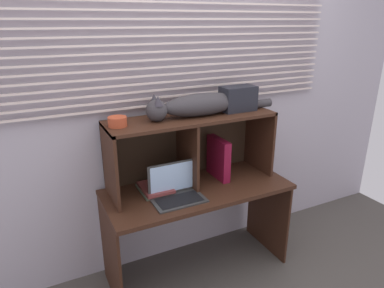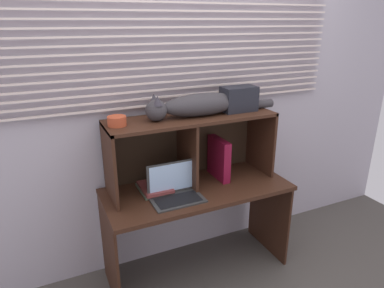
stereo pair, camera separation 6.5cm
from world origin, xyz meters
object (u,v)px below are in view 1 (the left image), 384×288
object	(u,v)px
cat	(198,105)
binder_upright	(218,158)
laptop	(176,191)
storage_box	(238,99)
small_basket	(117,122)
book_stack	(155,188)

from	to	relation	value
cat	binder_upright	xyz separation A→B (m)	(0.17, -0.00, -0.42)
laptop	binder_upright	distance (m)	0.46
laptop	binder_upright	bearing A→B (deg)	21.09
laptop	cat	bearing A→B (deg)	33.41
laptop	storage_box	bearing A→B (deg)	15.84
storage_box	laptop	bearing A→B (deg)	-164.16
small_basket	storage_box	distance (m)	0.88
binder_upright	storage_box	xyz separation A→B (m)	(0.15, 0.00, 0.44)
laptop	binder_upright	world-z (taller)	binder_upright
binder_upright	book_stack	world-z (taller)	binder_upright
cat	laptop	size ratio (longest dim) A/B	2.86
cat	laptop	world-z (taller)	cat
binder_upright	storage_box	world-z (taller)	storage_box
laptop	book_stack	world-z (taller)	laptop
book_stack	small_basket	distance (m)	0.56
laptop	binder_upright	xyz separation A→B (m)	(0.42, 0.16, 0.10)
cat	book_stack	bearing A→B (deg)	-179.89
book_stack	binder_upright	bearing A→B (deg)	0.07
storage_box	cat	bearing A→B (deg)	180.00
cat	laptop	bearing A→B (deg)	-146.59
laptop	small_basket	world-z (taller)	small_basket
laptop	book_stack	xyz separation A→B (m)	(-0.09, 0.16, -0.03)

